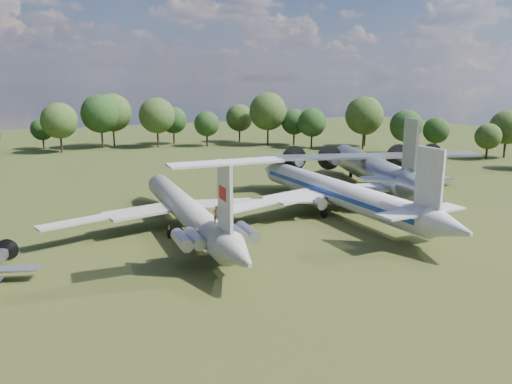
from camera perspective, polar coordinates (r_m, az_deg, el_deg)
name	(u,v)px	position (r m, az deg, el deg)	size (l,w,h in m)	color
ground	(179,240)	(59.57, -8.78, -5.44)	(300.00, 300.00, 0.00)	#234015
il62_airliner	(186,214)	(62.06, -8.00, -2.56)	(34.21, 44.48, 4.36)	silver
tu104_jet	(337,197)	(70.49, 9.23, -0.55)	(36.02, 48.03, 4.80)	white
an12_transport	(371,173)	(87.28, 13.02, 2.18)	(38.93, 43.51, 5.73)	#AAADB3
person_on_il62	(216,215)	(49.91, -4.55, -2.59)	(0.68, 0.45, 1.87)	brown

